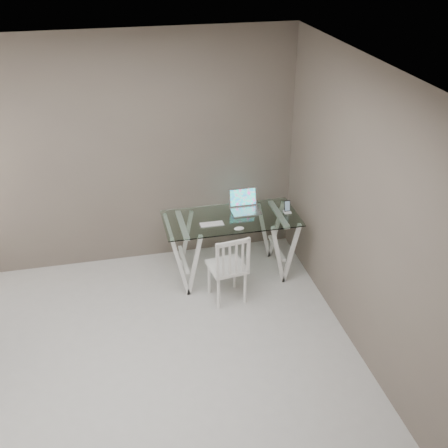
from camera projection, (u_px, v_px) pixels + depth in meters
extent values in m
plane|color=#B4B2AD|center=(151.00, 389.00, 4.98)|extent=(4.50, 4.50, 0.00)
cube|color=white|center=(125.00, 88.00, 3.67)|extent=(4.00, 4.50, 0.02)
cube|color=#62574D|center=(121.00, 154.00, 6.24)|extent=(4.00, 0.02, 2.70)
cube|color=#62574D|center=(379.00, 233.00, 4.72)|extent=(0.02, 4.50, 2.70)
cube|color=silver|center=(231.00, 218.00, 6.21)|extent=(1.50, 0.70, 0.01)
cube|color=silver|center=(183.00, 253.00, 6.29)|extent=(0.24, 0.62, 0.72)
cube|color=silver|center=(277.00, 242.00, 6.51)|extent=(0.24, 0.62, 0.72)
cube|color=white|center=(227.00, 267.00, 5.98)|extent=(0.42, 0.42, 0.04)
cylinder|color=white|center=(219.00, 293.00, 5.91)|extent=(0.03, 0.03, 0.38)
cylinder|color=white|center=(245.00, 288.00, 6.01)|extent=(0.03, 0.03, 0.38)
cylinder|color=white|center=(209.00, 278.00, 6.16)|extent=(0.03, 0.03, 0.38)
cylinder|color=white|center=(235.00, 273.00, 6.25)|extent=(0.03, 0.03, 0.38)
cube|color=white|center=(233.00, 258.00, 5.74)|extent=(0.37, 0.08, 0.42)
cube|color=silver|center=(246.00, 211.00, 6.33)|extent=(0.33, 0.23, 0.01)
cube|color=#19D899|center=(243.00, 197.00, 6.40)|extent=(0.33, 0.06, 0.21)
cube|color=silver|center=(212.00, 224.00, 6.08)|extent=(0.27, 0.12, 0.01)
ellipsoid|color=white|center=(239.00, 229.00, 5.96)|extent=(0.11, 0.06, 0.03)
cube|color=white|center=(287.00, 212.00, 6.32)|extent=(0.08, 0.08, 0.02)
cube|color=black|center=(287.00, 206.00, 6.29)|extent=(0.06, 0.03, 0.13)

